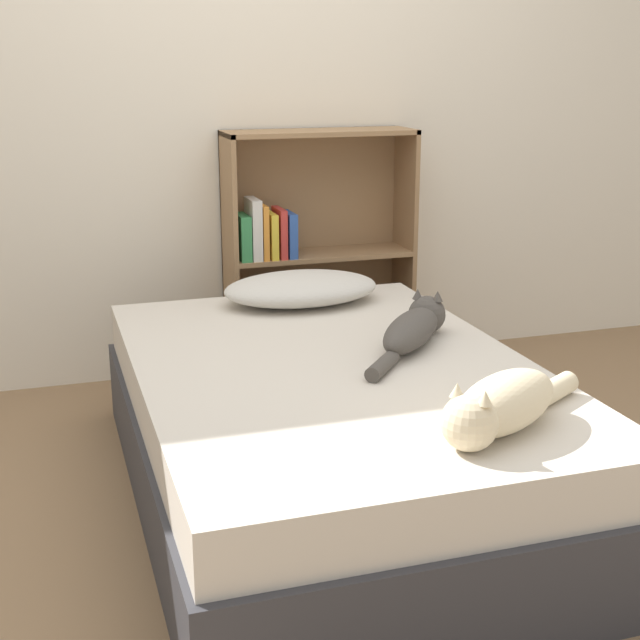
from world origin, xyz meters
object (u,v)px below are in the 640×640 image
(pillow, at_px, (301,288))
(bed, at_px, (333,432))
(bookshelf, at_px, (309,249))
(cat_light, at_px, (501,406))
(cat_dark, at_px, (414,327))

(pillow, bearing_deg, bed, -98.45)
(pillow, height_order, bookshelf, bookshelf)
(cat_light, height_order, bookshelf, bookshelf)
(cat_dark, distance_m, bookshelf, 1.11)
(cat_light, bearing_deg, bookshelf, -122.78)
(pillow, bearing_deg, bookshelf, 69.78)
(cat_light, bearing_deg, pillow, -115.37)
(pillow, height_order, cat_light, cat_light)
(bookshelf, bearing_deg, cat_light, -92.00)
(pillow, bearing_deg, cat_light, -84.58)
(bed, xyz_separation_m, cat_dark, (0.31, 0.10, 0.29))
(cat_light, distance_m, bookshelf, 1.83)
(cat_light, xyz_separation_m, cat_dark, (0.08, 0.72, -0.01))
(cat_dark, relative_size, bookshelf, 0.46)
(bed, height_order, cat_dark, cat_dark)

